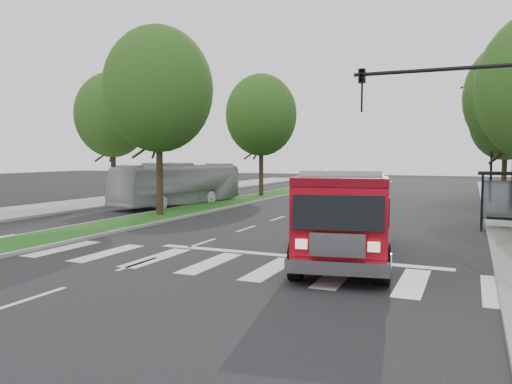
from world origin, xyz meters
TOP-DOWN VIEW (x-y plane):
  - ground at (0.00, 0.00)m, footprint 140.00×140.00m
  - sidewalk_left at (-14.50, 10.00)m, footprint 5.00×80.00m
  - median at (-6.00, 18.00)m, footprint 3.00×50.00m
  - tree_right_far at (11.50, 24.00)m, footprint 5.00×5.00m
  - tree_median_near at (-6.00, 6.00)m, footprint 5.80×5.80m
  - tree_median_far at (-6.00, 20.00)m, footprint 5.60×5.60m
  - tree_left_mid at (-14.00, 12.00)m, footprint 5.20×5.20m
  - streetlight_right_near at (9.61, -3.50)m, footprint 4.08×0.22m
  - streetlight_right_far at (10.35, 20.00)m, footprint 2.11×0.20m
  - fire_engine at (5.63, -0.50)m, footprint 3.97×8.77m
  - city_bus at (-8.50, 11.86)m, footprint 4.33×10.50m

SIDE VIEW (x-z plane):
  - ground at x=0.00m, z-range 0.00..0.00m
  - sidewalk_left at x=-14.50m, z-range 0.00..0.15m
  - median at x=-6.00m, z-range 0.00..0.16m
  - fire_engine at x=5.63m, z-range -0.06..2.87m
  - city_bus at x=-8.50m, z-range 0.00..2.85m
  - streetlight_right_far at x=10.35m, z-range 0.48..8.48m
  - streetlight_right_near at x=9.61m, z-range 0.67..8.67m
  - tree_right_far at x=11.50m, z-range 1.47..10.20m
  - tree_left_mid at x=-14.00m, z-range 1.58..10.74m
  - tree_median_far at x=-6.00m, z-range 1.63..11.35m
  - tree_median_near at x=-6.00m, z-range 1.73..11.89m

